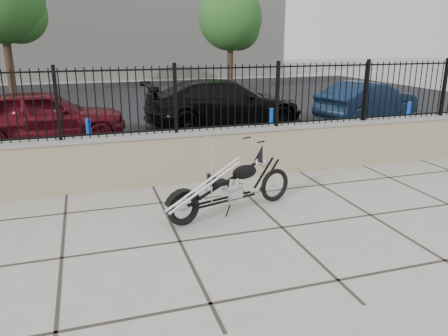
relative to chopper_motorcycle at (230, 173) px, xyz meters
name	(u,v)px	position (x,y,z in m)	size (l,w,h in m)	color
ground_plane	(282,228)	(0.54, -0.75, -0.65)	(90.00, 90.00, 0.00)	#99968E
parking_lot	(151,105)	(0.54, 11.75, -0.65)	(30.00, 30.00, 0.00)	black
retaining_wall	(228,153)	(0.54, 1.75, -0.17)	(14.00, 0.36, 0.96)	gray
iron_fence	(228,97)	(0.54, 1.75, 0.91)	(14.00, 0.08, 1.20)	black
background_building	(117,16)	(0.54, 25.75, 3.35)	(22.00, 6.00, 8.00)	beige
chopper_motorcycle	(230,173)	(0.00, 0.00, 0.00)	(2.16, 0.38, 1.30)	black
car_red	(43,116)	(-3.06, 5.95, 0.05)	(1.65, 4.09, 1.39)	#500B14
car_black	(224,103)	(2.05, 6.71, 0.06)	(1.99, 4.90, 1.42)	black
car_blue	(368,101)	(6.88, 6.28, -0.02)	(1.33, 3.81, 1.26)	#0F1E37
bollard_a	(89,140)	(-1.99, 3.87, -0.18)	(0.11, 0.11, 0.93)	#0B49A5
bollard_b	(271,125)	(2.53, 4.22, -0.20)	(0.11, 0.11, 0.89)	blue
bollard_c	(408,119)	(6.43, 3.79, -0.17)	(0.11, 0.11, 0.95)	#0C47BB
tree_right	(230,15)	(5.08, 15.24, 3.02)	(3.10, 3.10, 5.24)	#382619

